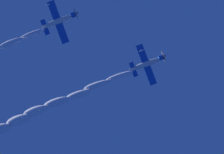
# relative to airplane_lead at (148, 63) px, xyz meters

# --- Properties ---
(airplane_lead) EXTENTS (8.70, 9.07, 4.55)m
(airplane_lead) POSITION_rel_airplane_lead_xyz_m (0.00, 0.00, 0.00)
(airplane_lead) COLOR silver
(airplane_left_wingman) EXTENTS (8.69, 8.94, 4.52)m
(airplane_left_wingman) POSITION_rel_airplane_lead_xyz_m (12.37, 17.50, 1.01)
(airplane_left_wingman) COLOR silver
(smoke_trail_lead) EXTENTS (37.57, 5.45, 6.69)m
(smoke_trail_lead) POSITION_rel_airplane_lead_xyz_m (27.44, 2.70, -3.41)
(smoke_trail_lead) COLOR white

